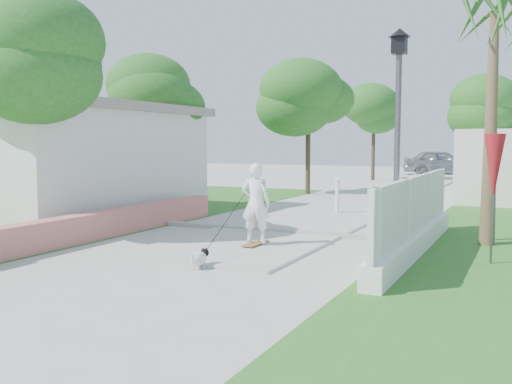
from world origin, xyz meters
The scene contains 19 objects.
ground centered at (0.00, 0.00, 0.00)m, with size 90.00×90.00×0.00m, color #B7B7B2.
path_strip centered at (0.00, 20.00, 0.03)m, with size 3.20×36.00×0.06m, color #B7B7B2.
curb centered at (0.00, 6.00, 0.05)m, with size 6.50×0.25×0.10m, color #999993.
grass_left centered at (-7.00, 8.00, 0.01)m, with size 8.00×20.00×0.01m, color #2B6B22.
pink_wall centered at (-3.30, 3.55, 0.31)m, with size 0.45×8.20×0.80m.
house_left centered at (-8.00, 6.00, 1.64)m, with size 8.40×7.40×3.23m.
lattice_fence centered at (3.40, 5.00, 0.54)m, with size 0.35×7.00×1.50m.
street_lamp centered at (2.90, 5.50, 2.43)m, with size 0.44×0.44×4.44m.
bollard centered at (0.20, 10.00, 0.58)m, with size 0.14×0.14×1.09m.
patio_umbrella centered at (4.80, 4.50, 1.69)m, with size 0.36×0.36×2.30m.
tree_left_near centered at (-4.48, 2.98, 3.82)m, with size 3.60×3.60×5.28m.
tree_left_mid centered at (-5.48, 8.48, 3.50)m, with size 3.20×3.20×4.85m.
tree_path_left centered at (-2.98, 15.98, 3.82)m, with size 3.40×3.40×5.23m.
tree_path_right centered at (3.22, 19.98, 3.49)m, with size 3.00×3.00×4.79m.
tree_path_far centered at (-2.78, 25.98, 3.82)m, with size 3.20×3.20×5.17m.
palm_far centered at (4.60, 6.50, 4.48)m, with size 1.80×1.80×5.30m.
skateboarder centered at (0.30, 3.58, 0.80)m, with size 0.66×2.46×1.73m.
dog centered at (0.35, 1.93, 0.19)m, with size 0.25×0.51×0.35m.
parked_car centered at (-0.06, 33.32, 0.84)m, with size 1.98×4.93×1.68m, color #A1A2A8.
Camera 1 is at (5.39, -6.27, 2.15)m, focal length 40.00 mm.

